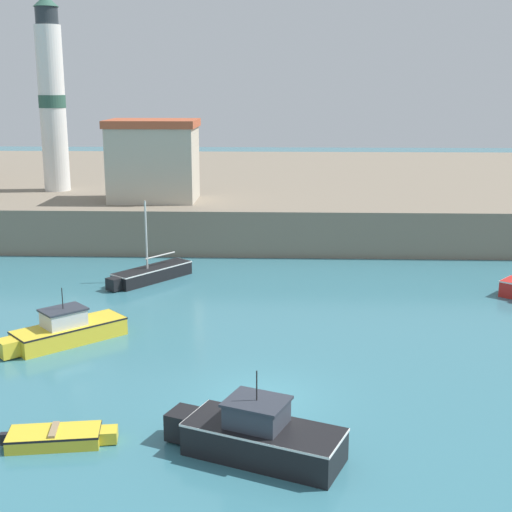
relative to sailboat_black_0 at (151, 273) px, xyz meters
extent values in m
plane|color=teal|center=(6.57, -14.87, -0.42)|extent=(200.00, 200.00, 0.00)
cube|color=gray|center=(6.57, 25.52, 1.03)|extent=(120.00, 40.00, 2.90)
cube|color=black|center=(0.08, 0.10, -0.05)|extent=(3.98, 4.59, 0.75)
cube|color=black|center=(-1.58, -2.03, -0.05)|extent=(0.91, 0.89, 0.64)
cube|color=white|center=(0.08, 0.10, 0.29)|extent=(4.02, 4.64, 0.07)
cylinder|color=silver|center=(-0.14, -0.18, 2.20)|extent=(0.10, 0.10, 3.74)
cylinder|color=silver|center=(0.45, 0.58, 0.88)|extent=(1.40, 1.76, 0.08)
cube|color=yellow|center=(0.40, -18.30, -0.20)|extent=(2.85, 1.54, 0.44)
cube|color=yellow|center=(1.99, -18.06, -0.20)|extent=(0.60, 0.70, 0.37)
cube|color=black|center=(0.40, -18.30, -0.02)|extent=(2.88, 1.56, 0.07)
cube|color=#997F5B|center=(0.40, -18.30, 0.06)|extent=(0.34, 0.99, 0.08)
cube|color=black|center=(-1.06, -18.53, -0.15)|extent=(0.23, 0.23, 0.36)
cube|color=black|center=(6.72, -18.84, 0.07)|extent=(4.89, 3.41, 0.99)
cube|color=black|center=(4.25, -17.82, 0.07)|extent=(1.13, 1.23, 0.84)
cube|color=white|center=(6.72, -18.84, 0.53)|extent=(4.94, 3.44, 0.07)
cube|color=#333842|center=(6.51, -18.76, 0.91)|extent=(1.99, 1.86, 0.68)
cube|color=#2D333D|center=(6.51, -18.76, 1.30)|extent=(2.15, 1.99, 0.08)
cylinder|color=black|center=(6.51, -18.76, 1.79)|extent=(0.04, 0.04, 0.90)
cube|color=yellow|center=(-1.69, -9.58, -0.04)|extent=(4.47, 4.31, 0.77)
cube|color=yellow|center=(-3.64, -11.40, -0.04)|extent=(1.12, 1.13, 0.65)
cube|color=black|center=(-1.69, -9.58, 0.31)|extent=(4.52, 4.35, 0.07)
cube|color=silver|center=(-1.86, -9.74, 0.68)|extent=(2.00, 1.98, 0.65)
cube|color=#2D333D|center=(-1.86, -9.74, 1.04)|extent=(2.16, 2.13, 0.08)
cylinder|color=black|center=(-1.86, -9.74, 1.53)|extent=(0.04, 0.04, 0.90)
cylinder|color=silver|center=(-9.43, 14.25, 8.33)|extent=(1.86, 1.86, 11.71)
cylinder|color=#2D5647|center=(-9.43, 14.25, 8.92)|extent=(1.92, 1.92, 0.90)
cylinder|color=#262D33|center=(-9.43, 14.25, 14.79)|extent=(1.58, 1.58, 1.20)
cone|color=#2D5647|center=(-9.43, 14.25, 15.79)|extent=(1.77, 1.77, 0.80)
cube|color=#BCB29E|center=(-1.43, 9.89, 4.92)|extent=(5.64, 4.22, 4.88)
cube|color=#B25133|center=(-1.43, 9.89, 7.61)|extent=(5.93, 4.43, 0.50)
camera|label=1|loc=(7.18, -37.59, 10.15)|focal=50.00mm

